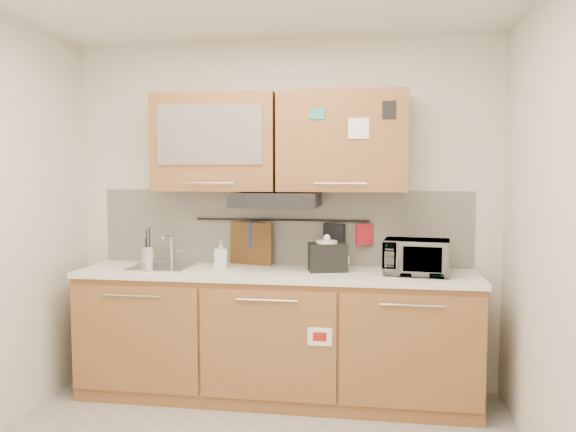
% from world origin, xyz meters
% --- Properties ---
extents(wall_back, '(3.20, 0.00, 3.20)m').
position_xyz_m(wall_back, '(0.00, 1.50, 1.30)').
color(wall_back, silver).
rests_on(wall_back, ground).
extents(base_cabinet, '(2.80, 0.64, 0.88)m').
position_xyz_m(base_cabinet, '(0.00, 1.19, 0.41)').
color(base_cabinet, '#AA6A3C').
rests_on(base_cabinet, floor).
extents(countertop, '(2.82, 0.62, 0.04)m').
position_xyz_m(countertop, '(0.00, 1.19, 0.90)').
color(countertop, white).
rests_on(countertop, base_cabinet).
extents(backsplash, '(2.80, 0.02, 0.56)m').
position_xyz_m(backsplash, '(0.00, 1.49, 1.20)').
color(backsplash, silver).
rests_on(backsplash, countertop).
extents(upper_cabinets, '(1.82, 0.37, 0.70)m').
position_xyz_m(upper_cabinets, '(-0.00, 1.32, 1.83)').
color(upper_cabinets, '#AA6A3C').
rests_on(upper_cabinets, wall_back).
extents(range_hood, '(0.60, 0.46, 0.10)m').
position_xyz_m(range_hood, '(0.00, 1.25, 1.42)').
color(range_hood, black).
rests_on(range_hood, upper_cabinets).
extents(sink, '(0.42, 0.40, 0.26)m').
position_xyz_m(sink, '(-0.85, 1.21, 0.92)').
color(sink, silver).
rests_on(sink, countertop).
extents(utensil_rail, '(1.30, 0.02, 0.02)m').
position_xyz_m(utensil_rail, '(0.00, 1.45, 1.26)').
color(utensil_rail, black).
rests_on(utensil_rail, backsplash).
extents(utensil_crock, '(0.15, 0.15, 0.28)m').
position_xyz_m(utensil_crock, '(-0.98, 1.29, 0.99)').
color(utensil_crock, silver).
rests_on(utensil_crock, countertop).
extents(kettle, '(0.20, 0.19, 0.26)m').
position_xyz_m(kettle, '(0.36, 1.23, 1.02)').
color(kettle, white).
rests_on(kettle, countertop).
extents(toaster, '(0.29, 0.22, 0.20)m').
position_xyz_m(toaster, '(0.37, 1.22, 1.02)').
color(toaster, black).
rests_on(toaster, countertop).
extents(microwave, '(0.47, 0.34, 0.24)m').
position_xyz_m(microwave, '(0.98, 1.19, 1.04)').
color(microwave, '#999999').
rests_on(microwave, countertop).
extents(soap_bottle, '(0.11, 0.11, 0.20)m').
position_xyz_m(soap_bottle, '(-0.42, 1.27, 1.02)').
color(soap_bottle, '#999999').
rests_on(soap_bottle, countertop).
extents(cutting_board, '(0.34, 0.11, 0.42)m').
position_xyz_m(cutting_board, '(-0.23, 1.44, 1.03)').
color(cutting_board, brown).
rests_on(cutting_board, utensil_rail).
extents(oven_mitt, '(0.12, 0.03, 0.19)m').
position_xyz_m(oven_mitt, '(-0.18, 1.44, 1.14)').
color(oven_mitt, navy).
rests_on(oven_mitt, utensil_rail).
extents(dark_pouch, '(0.17, 0.10, 0.25)m').
position_xyz_m(dark_pouch, '(0.40, 1.44, 1.11)').
color(dark_pouch, black).
rests_on(dark_pouch, utensil_rail).
extents(pot_holder, '(0.12, 0.07, 0.16)m').
position_xyz_m(pot_holder, '(0.62, 1.44, 1.16)').
color(pot_holder, '#B11726').
rests_on(pot_holder, utensil_rail).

